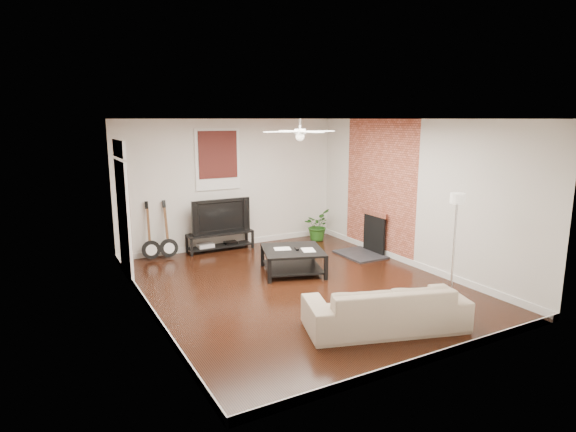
% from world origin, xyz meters
% --- Properties ---
extents(room, '(5.01, 6.01, 2.81)m').
position_xyz_m(room, '(0.00, 0.00, 1.40)').
color(room, black).
rests_on(room, ground).
extents(brick_accent, '(0.02, 2.20, 2.80)m').
position_xyz_m(brick_accent, '(2.49, 1.00, 1.40)').
color(brick_accent, '#A64D35').
rests_on(brick_accent, floor).
extents(fireplace, '(0.80, 1.10, 0.92)m').
position_xyz_m(fireplace, '(2.20, 1.00, 0.46)').
color(fireplace, black).
rests_on(fireplace, floor).
extents(window_back, '(1.00, 0.06, 1.30)m').
position_xyz_m(window_back, '(-0.30, 2.97, 1.95)').
color(window_back, '#3C1210').
rests_on(window_back, wall_back).
extents(door_left, '(0.08, 1.00, 2.50)m').
position_xyz_m(door_left, '(-2.46, 1.90, 1.25)').
color(door_left, white).
rests_on(door_left, wall_left).
extents(tv_stand, '(1.43, 0.38, 0.40)m').
position_xyz_m(tv_stand, '(-0.37, 2.78, 0.20)').
color(tv_stand, black).
rests_on(tv_stand, floor).
extents(tv, '(1.28, 0.17, 0.74)m').
position_xyz_m(tv, '(-0.37, 2.80, 0.77)').
color(tv, black).
rests_on(tv, tv_stand).
extents(coffee_table, '(1.36, 1.36, 0.45)m').
position_xyz_m(coffee_table, '(0.26, 0.69, 0.23)').
color(coffee_table, black).
rests_on(coffee_table, floor).
extents(sofa, '(2.31, 1.45, 0.63)m').
position_xyz_m(sofa, '(0.19, -2.00, 0.31)').
color(sofa, '#BAAA8B').
rests_on(sofa, floor).
extents(floor_lamp, '(0.36, 0.36, 1.76)m').
position_xyz_m(floor_lamp, '(1.54, -1.90, 0.88)').
color(floor_lamp, silver).
rests_on(floor_lamp, floor).
extents(potted_plant, '(0.83, 0.84, 0.71)m').
position_xyz_m(potted_plant, '(1.94, 2.55, 0.35)').
color(potted_plant, '#255D1A').
rests_on(potted_plant, floor).
extents(guitar_left, '(0.41, 0.32, 1.20)m').
position_xyz_m(guitar_left, '(-1.85, 2.75, 0.60)').
color(guitar_left, black).
rests_on(guitar_left, floor).
extents(guitar_right, '(0.38, 0.28, 1.20)m').
position_xyz_m(guitar_right, '(-1.50, 2.72, 0.60)').
color(guitar_right, black).
rests_on(guitar_right, floor).
extents(ceiling_fan, '(1.24, 1.24, 0.32)m').
position_xyz_m(ceiling_fan, '(0.00, 0.00, 2.60)').
color(ceiling_fan, white).
rests_on(ceiling_fan, ceiling).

